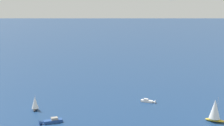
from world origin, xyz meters
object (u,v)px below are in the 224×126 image
at_px(motorboat_inshore, 50,121).
at_px(sailboat_offshore, 215,110).
at_px(sailboat_near_centre, 35,103).
at_px(motorboat_trailing, 149,101).

xyz_separation_m(motorboat_inshore, sailboat_offshore, (73.71, 12.11, 4.52)).
xyz_separation_m(sailboat_near_centre, motorboat_inshore, (12.81, -15.28, -2.79)).
relative_size(sailboat_near_centre, motorboat_trailing, 0.94).
bearing_deg(sailboat_near_centre, motorboat_trailing, 19.94).
bearing_deg(motorboat_inshore, sailboat_near_centre, 129.96).
relative_size(motorboat_inshore, motorboat_trailing, 1.24).
height_order(sailboat_offshore, motorboat_trailing, sailboat_offshore).
bearing_deg(motorboat_inshore, sailboat_offshore, 9.33).
xyz_separation_m(motorboat_inshore, motorboat_trailing, (43.50, 35.71, -0.18)).
distance_m(motorboat_inshore, sailboat_offshore, 74.84).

